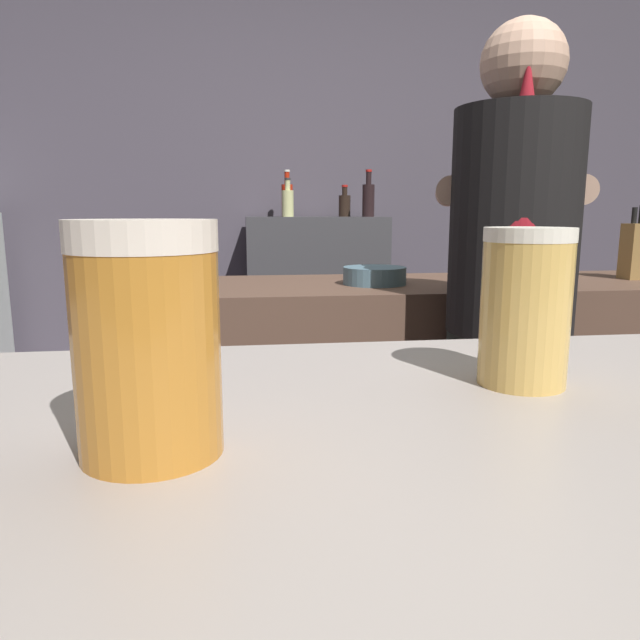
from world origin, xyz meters
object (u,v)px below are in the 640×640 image
object	(u,v)px
bottle_soy	(368,199)
bottle_olive_oil	(287,199)
knife_block	(638,250)
bottle_vinegar	(288,202)
pint_glass_far	(147,340)
bartender	(510,292)
bottle_hot_sauce	(345,205)
pint_glass_near	(525,307)
chefs_knife	(534,281)
mixing_bowl	(375,276)

from	to	relation	value
bottle_soy	bottle_olive_oil	distance (m)	0.46
knife_block	bottle_vinegar	size ratio (longest dim) A/B	1.29
bottle_vinegar	knife_block	bearing A→B (deg)	-47.82
knife_block	bottle_olive_oil	world-z (taller)	bottle_olive_oil
knife_block	pint_glass_far	size ratio (longest dim) A/B	1.98
bottle_olive_oil	bartender	bearing A→B (deg)	-75.71
bottle_soy	bottle_hot_sauce	size ratio (longest dim) A/B	1.42
pint_glass_near	bottle_hot_sauce	distance (m)	2.96
knife_block	bottle_hot_sauce	distance (m)	1.65
chefs_knife	bottle_olive_oil	bearing A→B (deg)	99.07
chefs_knife	bottle_hot_sauce	size ratio (longest dim) A/B	1.35
pint_glass_near	bottle_soy	size ratio (longest dim) A/B	0.50
chefs_knife	pint_glass_near	xyz separation A→B (m)	(-0.78, -1.48, 0.16)
mixing_bowl	bottle_soy	bearing A→B (deg)	78.86
bottle_olive_oil	mixing_bowl	bearing A→B (deg)	-82.65
chefs_knife	bottle_olive_oil	world-z (taller)	bottle_olive_oil
knife_block	bottle_vinegar	distance (m)	1.75
bartender	pint_glass_near	xyz separation A→B (m)	(-0.50, -1.07, 0.14)
bottle_vinegar	chefs_knife	bearing A→B (deg)	-60.51
bartender	bottle_hot_sauce	distance (m)	1.88
bartender	bottle_soy	distance (m)	1.73
bottle_vinegar	bottle_olive_oil	distance (m)	0.10
bottle_hot_sauce	bottle_vinegar	size ratio (longest dim) A/B	0.86
bottle_hot_sauce	bottle_olive_oil	world-z (taller)	bottle_olive_oil
knife_block	bottle_hot_sauce	world-z (taller)	bottle_hot_sauce
mixing_bowl	bottle_vinegar	world-z (taller)	bottle_vinegar
knife_block	mixing_bowl	world-z (taller)	knife_block
chefs_knife	pint_glass_far	distance (m)	1.91
knife_block	chefs_knife	xyz separation A→B (m)	(-0.41, -0.04, -0.10)
mixing_bowl	pint_glass_far	bearing A→B (deg)	-107.32
bartender	bottle_soy	bearing A→B (deg)	19.40
knife_block	chefs_knife	world-z (taller)	knife_block
pint_glass_near	bottle_vinegar	distance (m)	2.82
bottle_soy	pint_glass_far	bearing A→B (deg)	-104.60
chefs_knife	pint_glass_near	bearing A→B (deg)	-136.57
chefs_knife	pint_glass_near	distance (m)	1.68
bartender	pint_glass_near	distance (m)	1.19
knife_block	bottle_hot_sauce	bearing A→B (deg)	120.63
bartender	pint_glass_far	xyz separation A→B (m)	(-0.78, -1.17, 0.14)
bartender	bottle_vinegar	xyz separation A→B (m)	(-0.47, 1.74, 0.27)
bottle_vinegar	mixing_bowl	bearing A→B (deg)	-81.92
pint_glass_far	bottle_soy	size ratio (longest dim) A/B	0.53
bottle_soy	bartender	bearing A→B (deg)	-88.97
pint_glass_far	bartender	bearing A→B (deg)	56.35
mixing_bowl	chefs_knife	xyz separation A→B (m)	(0.57, -0.01, -0.03)
bartender	bottle_olive_oil	bearing A→B (deg)	32.66
pint_glass_far	mixing_bowl	bearing A→B (deg)	72.68
mixing_bowl	pint_glass_near	xyz separation A→B (m)	(-0.22, -1.49, 0.13)
chefs_knife	bottle_hot_sauce	bearing A→B (deg)	87.51
bottle_hot_sauce	pint_glass_far	bearing A→B (deg)	-102.00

